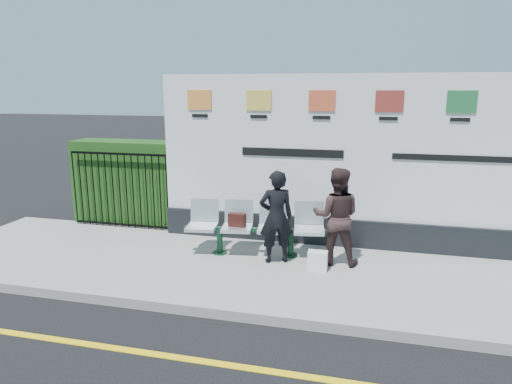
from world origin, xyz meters
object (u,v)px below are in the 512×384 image
(woman_left, at_px, (276,217))
(woman_right, at_px, (336,216))
(billboard, at_px, (384,175))
(bench, at_px, (255,241))

(woman_left, bearing_deg, woman_right, 167.33)
(woman_left, height_order, woman_right, woman_right)
(billboard, bearing_deg, woman_left, -146.50)
(bench, xyz_separation_m, woman_right, (1.34, -0.05, 0.53))
(billboard, bearing_deg, woman_right, -128.01)
(bench, bearing_deg, woman_right, -10.54)
(billboard, distance_m, woman_right, 1.29)
(bench, relative_size, woman_right, 1.47)
(billboard, height_order, bench, billboard)
(woman_right, bearing_deg, woman_left, 8.23)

